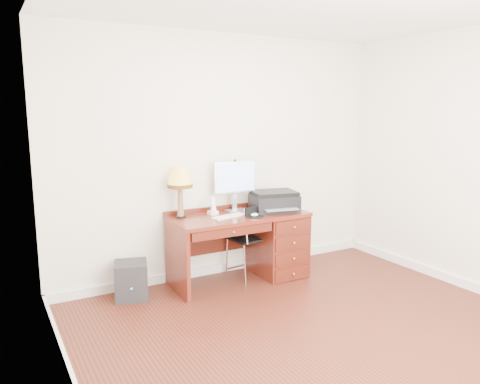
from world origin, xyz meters
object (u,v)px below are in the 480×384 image
printer (274,201)px  chair (250,233)px  monitor (235,180)px  leg_lamp (180,180)px  desk (264,240)px  phone (213,209)px  equipment_box (131,280)px

printer → chair: size_ratio=0.68×
monitor → leg_lamp: monitor is taller
leg_lamp → chair: size_ratio=0.65×
desk → phone: size_ratio=7.72×
chair → monitor: bearing=117.2°
printer → equipment_box: size_ratio=1.53×
equipment_box → desk: bearing=12.4°
desk → monitor: size_ratio=2.68×
desk → printer: (0.13, -0.01, 0.45)m
leg_lamp → desk: bearing=-10.5°
chair → leg_lamp: bearing=161.4°
monitor → phone: (-0.30, -0.05, -0.29)m
chair → equipment_box: (-1.35, 0.06, -0.32)m
desk → equipment_box: bearing=176.4°
desk → monitor: (-0.27, 0.19, 0.69)m
desk → equipment_box: desk is taller
equipment_box → leg_lamp: bearing=23.5°
desk → chair: (-0.16, 0.03, 0.10)m
monitor → leg_lamp: bearing=-172.3°
equipment_box → monitor: bearing=20.2°
phone → equipment_box: size_ratio=0.52×
phone → monitor: bearing=5.9°
chair → equipment_box: 1.39m
leg_lamp → phone: size_ratio=2.79×
leg_lamp → monitor: bearing=1.3°
desk → printer: size_ratio=2.64×
printer → phone: (-0.70, 0.14, -0.05)m
desk → chair: bearing=168.6°
leg_lamp → chair: bearing=-10.3°
chair → equipment_box: bearing=168.9°
printer → chair: (-0.29, 0.04, -0.35)m
monitor → equipment_box: 1.54m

